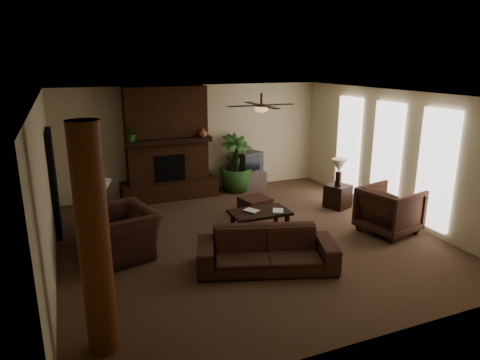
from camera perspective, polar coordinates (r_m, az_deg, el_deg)
name	(u,v)px	position (r m, az deg, el deg)	size (l,w,h in m)	color
room_shell	(248,170)	(8.10, 1.08, 1.33)	(7.00, 7.00, 7.00)	brown
fireplace	(168,153)	(10.91, -9.59, 3.56)	(2.40, 0.70, 2.80)	#4B2714
windows	(386,156)	(10.11, 18.87, 3.10)	(0.08, 3.65, 2.35)	white
log_column	(94,243)	(5.21, -18.79, -7.90)	(0.36, 0.36, 2.80)	brown
doorway	(54,183)	(9.31, -23.51, -0.32)	(0.10, 1.00, 2.10)	black
ceiling_fan	(261,107)	(8.34, 2.85, 9.62)	(1.35, 1.35, 0.37)	black
sofa	(267,243)	(7.25, 3.57, -8.41)	(2.32, 0.68, 0.91)	#41261B
armchair_left	(119,225)	(7.97, -15.83, -5.77)	(1.31, 0.85, 1.15)	#41261B
armchair_right	(390,208)	(9.20, 19.27, -3.50)	(1.02, 0.96, 1.05)	#41261B
coffee_table	(260,214)	(8.80, 2.65, -4.50)	(1.20, 0.70, 0.43)	black
ottoman	(255,206)	(9.77, 2.03, -3.49)	(0.60, 0.60, 0.40)	#41261B
tv_stand	(249,179)	(11.73, 1.25, 0.07)	(0.85, 0.50, 0.50)	#B9B9BB
tv	(248,161)	(11.59, 1.14, 2.47)	(0.77, 0.70, 0.52)	#353537
floor_vase	(234,175)	(11.51, -0.81, 0.70)	(0.34, 0.34, 0.77)	#30201A
floor_plant	(236,176)	(11.44, -0.57, 0.60)	(0.86, 1.53, 0.86)	#2C5522
side_table_left	(109,225)	(8.84, -17.05, -5.79)	(0.50, 0.50, 0.55)	black
lamp_left	(103,190)	(8.61, -17.78, -1.31)	(0.45, 0.45, 0.65)	black
side_table_right	(338,196)	(10.48, 12.85, -2.11)	(0.50, 0.50, 0.55)	black
lamp_right	(339,167)	(10.22, 13.02, 1.65)	(0.45, 0.45, 0.65)	black
mantel_plant	(131,135)	(10.39, -14.28, 5.87)	(0.38, 0.42, 0.33)	#2C5522
mantel_vase	(203,132)	(10.74, -4.94, 6.32)	(0.22, 0.23, 0.22)	#94543B
book_a	(248,206)	(8.64, 1.12, -3.46)	(0.22, 0.03, 0.29)	#999999
book_b	(273,204)	(8.75, 4.40, -3.25)	(0.21, 0.02, 0.29)	#999999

